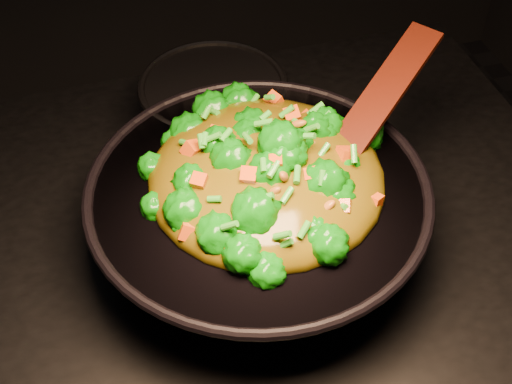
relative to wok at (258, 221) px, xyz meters
name	(u,v)px	position (x,y,z in m)	size (l,w,h in m)	color
wok	(258,221)	(0.00, 0.00, 0.00)	(0.44, 0.44, 0.12)	black
stir_fry	(267,152)	(0.01, 0.01, 0.12)	(0.31, 0.31, 0.11)	#0F7908
spatula	(367,117)	(0.16, 0.04, 0.12)	(0.32, 0.05, 0.01)	#3B1209
back_pot	(214,114)	(0.00, 0.24, 0.00)	(0.22, 0.22, 0.13)	black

